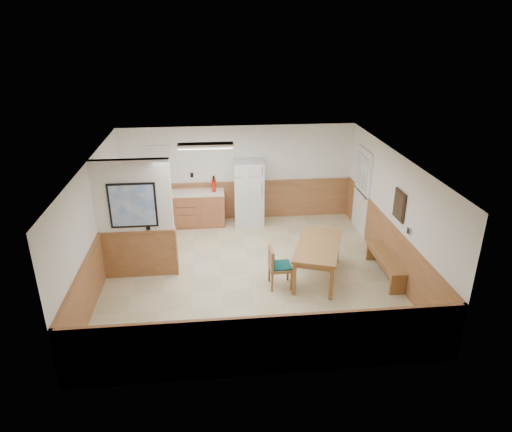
{
  "coord_description": "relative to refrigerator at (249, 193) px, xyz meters",
  "views": [
    {
      "loc": [
        -0.71,
        -8.32,
        4.9
      ],
      "look_at": [
        0.19,
        0.4,
        1.14
      ],
      "focal_mm": 32.0,
      "sensor_mm": 36.0,
      "label": 1
    }
  ],
  "objects": [
    {
      "name": "dining_bench",
      "position": [
        2.56,
        -3.0,
        -0.5
      ],
      "size": [
        0.34,
        1.5,
        0.45
      ],
      "rotation": [
        0.0,
        0.0,
        -0.01
      ],
      "color": "olive",
      "rests_on": "ground"
    },
    {
      "name": "ground",
      "position": [
        -0.24,
        -2.63,
        -0.84
      ],
      "size": [
        6.0,
        6.0,
        0.0
      ],
      "primitive_type": "plane",
      "color": "beige",
      "rests_on": "ground"
    },
    {
      "name": "dining_chair",
      "position": [
        0.25,
        -3.16,
        -0.35
      ],
      "size": [
        0.62,
        0.45,
        0.85
      ],
      "rotation": [
        0.0,
        0.0,
        0.02
      ],
      "color": "olive",
      "rests_on": "ground"
    },
    {
      "name": "kitchen_counter",
      "position": [
        -1.45,
        0.05,
        -0.38
      ],
      "size": [
        2.2,
        0.61,
        1.0
      ],
      "color": "#9F5C38",
      "rests_on": "ground"
    },
    {
      "name": "back_wall",
      "position": [
        -0.24,
        0.37,
        0.41
      ],
      "size": [
        6.0,
        0.02,
        2.5
      ],
      "primitive_type": "cube",
      "color": "white",
      "rests_on": "ground"
    },
    {
      "name": "left_wall",
      "position": [
        -3.24,
        -2.63,
        0.41
      ],
      "size": [
        0.02,
        6.0,
        2.5
      ],
      "primitive_type": "cube",
      "color": "white",
      "rests_on": "ground"
    },
    {
      "name": "refrigerator",
      "position": [
        0.0,
        0.0,
        0.0
      ],
      "size": [
        0.77,
        0.73,
        1.68
      ],
      "rotation": [
        0.0,
        0.0,
        -0.04
      ],
      "color": "silver",
      "rests_on": "ground"
    },
    {
      "name": "fire_extinguisher",
      "position": [
        -0.89,
        0.02,
        0.24
      ],
      "size": [
        0.11,
        0.11,
        0.42
      ],
      "rotation": [
        0.0,
        0.0,
        -0.03
      ],
      "color": "red",
      "rests_on": "kitchen_counter"
    },
    {
      "name": "kitchen_window",
      "position": [
        -2.34,
        0.35,
        0.71
      ],
      "size": [
        0.8,
        0.04,
        1.0
      ],
      "color": "white",
      "rests_on": "back_wall"
    },
    {
      "name": "wainscot_back",
      "position": [
        -0.24,
        0.35,
        -0.34
      ],
      "size": [
        6.0,
        0.04,
        1.0
      ],
      "primitive_type": "cube",
      "color": "#B06E46",
      "rests_on": "ground"
    },
    {
      "name": "partition_wall",
      "position": [
        -2.49,
        -2.43,
        0.39
      ],
      "size": [
        1.5,
        0.2,
        2.5
      ],
      "color": "white",
      "rests_on": "ground"
    },
    {
      "name": "wainscot_right",
      "position": [
        2.74,
        -2.63,
        -0.34
      ],
      "size": [
        0.04,
        6.0,
        1.0
      ],
      "primitive_type": "cube",
      "color": "#B06E46",
      "rests_on": "ground"
    },
    {
      "name": "ceiling",
      "position": [
        -0.24,
        -2.63,
        1.66
      ],
      "size": [
        6.0,
        6.0,
        0.02
      ],
      "primitive_type": "cube",
      "color": "white",
      "rests_on": "back_wall"
    },
    {
      "name": "dining_table",
      "position": [
        1.15,
        -2.9,
        -0.19
      ],
      "size": [
        1.34,
        1.85,
        0.75
      ],
      "rotation": [
        0.0,
        0.0,
        -0.34
      ],
      "color": "olive",
      "rests_on": "ground"
    },
    {
      "name": "fluorescent_fixture",
      "position": [
        -1.04,
        -1.33,
        1.6
      ],
      "size": [
        1.2,
        0.3,
        0.09
      ],
      "color": "white",
      "rests_on": "ceiling"
    },
    {
      "name": "soap_bottle",
      "position": [
        -2.58,
        0.05,
        0.16
      ],
      "size": [
        0.09,
        0.09,
        0.21
      ],
      "primitive_type": "cylinder",
      "rotation": [
        0.0,
        0.0,
        0.31
      ],
      "color": "#198E37",
      "rests_on": "kitchen_counter"
    },
    {
      "name": "wall_painting",
      "position": [
        2.73,
        -2.93,
        0.71
      ],
      "size": [
        0.04,
        0.5,
        0.6
      ],
      "color": "black",
      "rests_on": "right_wall"
    },
    {
      "name": "wainscot_left",
      "position": [
        -3.22,
        -2.63,
        -0.34
      ],
      "size": [
        0.04,
        6.0,
        1.0
      ],
      "primitive_type": "cube",
      "color": "#B06E46",
      "rests_on": "ground"
    },
    {
      "name": "exterior_door",
      "position": [
        2.73,
        -0.73,
        0.21
      ],
      "size": [
        0.07,
        1.02,
        2.15
      ],
      "color": "white",
      "rests_on": "ground"
    },
    {
      "name": "right_wall",
      "position": [
        2.76,
        -2.63,
        0.41
      ],
      "size": [
        0.02,
        6.0,
        2.5
      ],
      "primitive_type": "cube",
      "color": "white",
      "rests_on": "ground"
    }
  ]
}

